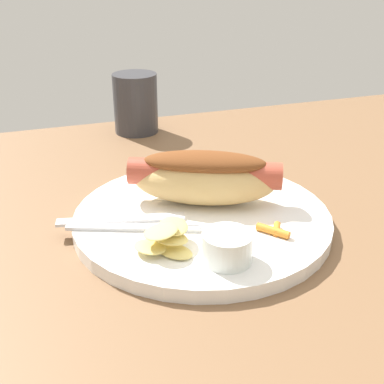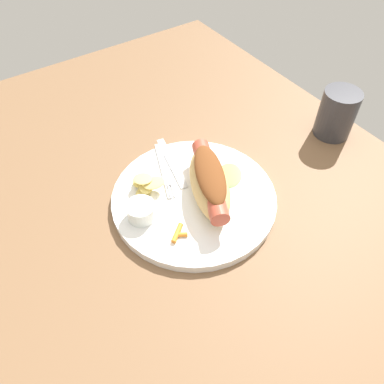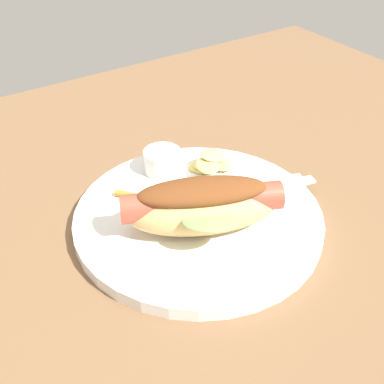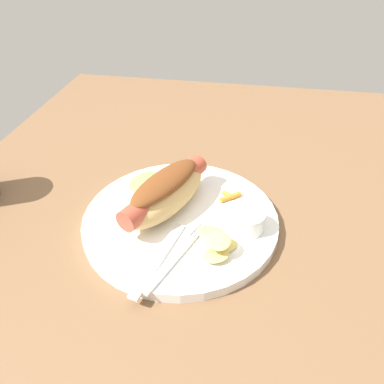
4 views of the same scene
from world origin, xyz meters
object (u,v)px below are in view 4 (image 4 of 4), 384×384
plate (181,220)px  knife (159,258)px  fork (175,258)px  carrot_garnish (230,196)px  sauce_ramekin (247,221)px  chips_pile (217,243)px  hot_dog (165,192)px

plate → knife: size_ratio=2.07×
fork → plate: bearing=27.8°
knife → carrot_garnish: size_ratio=4.14×
knife → plate: bearing=5.8°
sauce_ramekin → chips_pile: same height
sauce_ramekin → fork: sauce_ramekin is taller
sauce_ramekin → chips_pile: bearing=-36.5°
plate → sauce_ramekin: (1.14, 10.09, 2.29)cm
carrot_garnish → fork: bearing=-22.3°
fork → hot_dog: bearing=40.8°
hot_dog → knife: 11.04cm
chips_pile → carrot_garnish: bearing=176.9°
knife → hot_dog: bearing=20.3°
plate → knife: (9.32, -1.09, 0.98)cm
knife → chips_pile: 8.12cm
knife → carrot_garnish: carrot_garnish is taller
fork → knife: size_ratio=0.99×
plate → hot_dog: (-1.15, -2.53, 4.19)cm
sauce_ramekin → carrot_garnish: bearing=-155.2°
sauce_ramekin → fork: size_ratio=0.35×
sauce_ramekin → fork: bearing=-49.8°
plate → chips_pile: size_ratio=4.35×
hot_dog → plate: bearing=-89.9°
sauce_ramekin → plate: bearing=-96.4°
fork → carrot_garnish: bearing=-1.3°
fork → knife: bearing=125.2°
hot_dog → knife: size_ratio=1.26×
plate → fork: fork is taller
hot_dog → sauce_ramekin: (2.29, 12.62, -1.90)cm
plate → hot_dog: 5.02cm
fork → knife: 2.20cm
plate → chips_pile: 9.14cm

